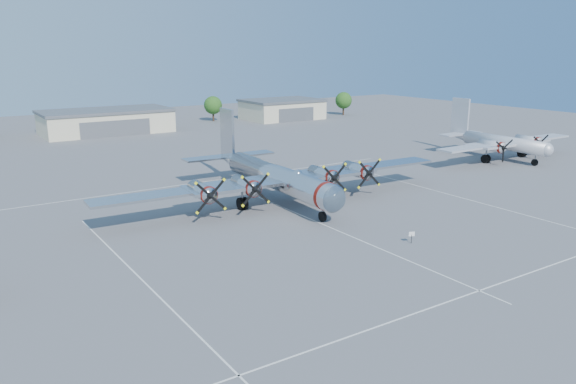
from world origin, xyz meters
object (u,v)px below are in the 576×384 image
main_bomber_b29 (274,199)px  info_placard (412,235)px  hangar_east (282,109)px  hangar_center (106,121)px  twin_engine_east (498,159)px  tree_east (213,105)px  tree_far_east (344,100)px

main_bomber_b29 → info_placard: 21.97m
hangar_east → info_placard: (-44.28, -92.75, -1.87)m
hangar_center → info_placard: (3.72, -92.75, -1.87)m
hangar_east → twin_engine_east: size_ratio=0.65×
info_placard → hangar_east: bearing=85.2°
hangar_center → twin_engine_east: size_ratio=0.91×
info_placard → main_bomber_b29: bearing=117.7°
tree_east → tree_far_east: 38.83m
hangar_center → tree_far_east: tree_far_east is taller
info_placard → twin_engine_east: bearing=48.2°
hangar_east → main_bomber_b29: bearing=-123.5°
twin_engine_east → tree_east: bearing=104.7°
tree_east → tree_far_east: same height
tree_east → twin_engine_east: size_ratio=0.21×
main_bomber_b29 → tree_far_east: bearing=48.2°
twin_engine_east → info_placard: (-44.96, -23.34, 0.84)m
hangar_center → hangar_east: bearing=0.0°
tree_east → main_bomber_b29: size_ratio=0.14×
twin_engine_east → tree_far_east: bearing=74.8°
tree_far_east → info_placard: (-64.28, -90.79, -3.38)m
hangar_center → tree_east: 30.64m
main_bomber_b29 → twin_engine_east: main_bomber_b29 is taller
tree_east → tree_far_east: bearing=-11.9°
tree_far_east → info_placard: bearing=-125.3°
tree_far_east → main_bomber_b29: size_ratio=0.14×
main_bomber_b29 → info_placard: size_ratio=39.42×
hangar_center → twin_engine_east: bearing=-55.0°
main_bomber_b29 → hangar_center: bearing=93.2°
hangar_east → tree_far_east: tree_far_east is taller
tree_far_east → hangar_east: bearing=174.4°
hangar_east → info_placard: hangar_east is taller
hangar_east → tree_far_east: (20.00, -1.96, 1.51)m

